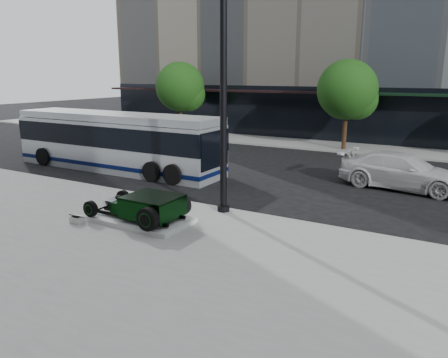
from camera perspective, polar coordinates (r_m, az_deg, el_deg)
The scene contains 9 objects.
ground at distance 18.13m, azimuth 1.44°, elevation -2.11°, with size 120.00×120.00×0.00m, color black.
sidewalk_far at distance 30.88m, azimuth 14.01°, elevation 4.16°, with size 70.00×4.00×0.12m, color gray.
street_trees at distance 29.33m, azimuth 16.09°, elevation 10.85°, with size 29.80×3.80×5.70m.
display_plinth at distance 14.83m, azimuth -10.88°, elevation -5.18°, with size 3.40×1.80×0.15m, color silver.
hot_rod at distance 14.47m, azimuth -9.96°, elevation -3.53°, with size 3.22×2.00×0.81m.
info_plaque at distance 15.21m, azimuth -18.66°, elevation -5.00°, with size 0.42×0.32×0.31m.
lamppost at distance 14.97m, azimuth -0.07°, elevation 9.42°, with size 0.44×0.44×8.00m.
transit_bus at distance 23.53m, azimuth -13.89°, elevation 4.83°, with size 12.12×2.88×2.92m.
white_sedan at distance 20.51m, azimuth 22.31°, elevation 0.95°, with size 2.18×5.37×1.56m, color silver.
Camera 1 is at (8.33, -15.34, 4.91)m, focal length 35.00 mm.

